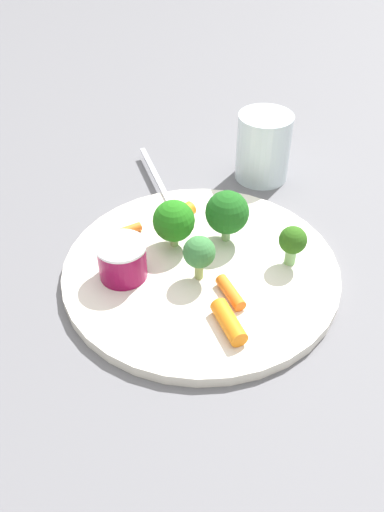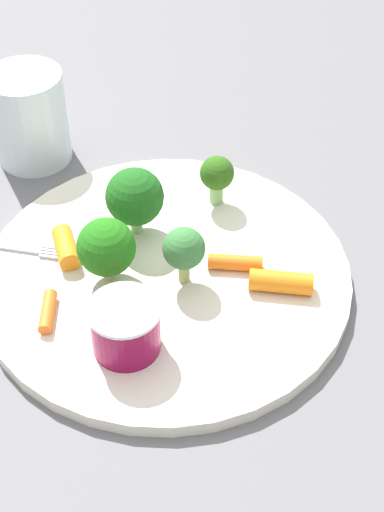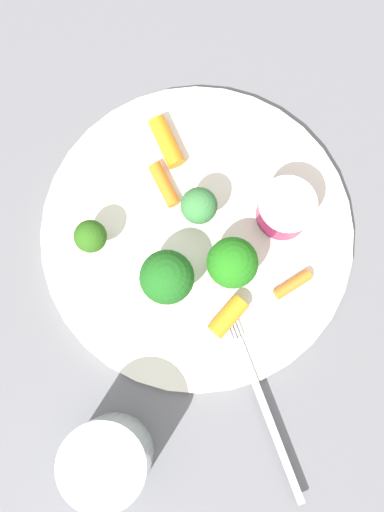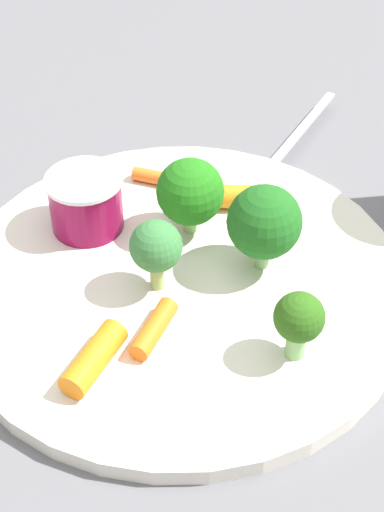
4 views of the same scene
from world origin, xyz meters
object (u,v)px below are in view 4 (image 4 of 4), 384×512
Objects in this scene: broccoli_floret_2 at (190,192)px; broccoli_floret_0 at (156,247)px; carrot_stick_0 at (242,197)px; sauce_cup at (86,202)px; broccoli_floret_3 at (299,320)px; plate at (180,282)px; carrot_stick_2 at (94,358)px; carrot_stick_3 at (161,330)px; carrot_stick_1 at (157,178)px; broccoli_floret_1 at (264,222)px; fork at (285,148)px.

broccoli_floret_0 is at bearing -94.79° from broccoli_floret_2.
broccoli_floret_0 reaches higher than carrot_stick_0.
broccoli_floret_0 reaches higher than sauce_cup.
broccoli_floret_3 is at bearing -63.89° from carrot_stick_0.
broccoli_floret_3 is (0.09, -0.09, -0.00)m from broccoli_floret_2.
sauce_cup reaches higher than plate.
broccoli_floret_2 is 0.13m from broccoli_floret_3.
carrot_stick_2 is at bearing -100.74° from broccoli_floret_0.
sauce_cup is 0.08m from broccoli_floret_0.
broccoli_floret_0 is at bearing 110.75° from carrot_stick_3.
broccoli_floret_3 is at bearing 21.26° from carrot_stick_2.
sauce_cup is at bearing -168.08° from broccoli_floret_2.
carrot_stick_3 is at bearing -173.34° from broccoli_floret_3.
carrot_stick_2 is (0.02, -0.18, 0.00)m from carrot_stick_1.
carrot_stick_3 is (0.05, -0.14, 0.00)m from carrot_stick_1.
plate is at bearing 94.72° from carrot_stick_3.
broccoli_floret_1 reaches higher than carrot_stick_1.
sauce_cup is 1.40× the size of carrot_stick_1.
fork is (-0.01, 0.13, -0.03)m from broccoli_floret_1.
sauce_cup is 0.17m from fork.
broccoli_floret_2 is 0.06m from carrot_stick_1.
carrot_stick_1 reaches higher than plate.
carrot_stick_1 is at bearing 61.94° from sauce_cup.
sauce_cup is at bearing -118.06° from carrot_stick_1.
broccoli_floret_1 reaches higher than carrot_stick_3.
broccoli_floret_2 is 1.22× the size of broccoli_floret_3.
broccoli_floret_3 is at bearing -18.62° from broccoli_floret_0.
broccoli_floret_2 is 0.05m from carrot_stick_0.
carrot_stick_1 is at bearing 108.64° from carrot_stick_3.
broccoli_floret_2 is at bearing -49.50° from carrot_stick_1.
carrot_stick_3 is at bearing -46.66° from sauce_cup.
broccoli_floret_3 is 0.26× the size of fork.
fork is (0.04, 0.16, 0.01)m from plate.
broccoli_floret_0 is at bearing 161.38° from broccoli_floret_3.
carrot_stick_2 is at bearing -105.99° from plate.
plate is at bearing -105.07° from carrot_stick_0.
carrot_stick_2 is (-0.01, -0.07, -0.02)m from broccoli_floret_0.
broccoli_floret_2 is 0.14m from carrot_stick_2.
carrot_stick_0 is at bearing 70.82° from broccoli_floret_0.
carrot_stick_2 is (-0.07, -0.11, -0.03)m from broccoli_floret_1.
broccoli_floret_2 is at bearing 97.71° from plate.
fork is (0.11, 0.13, -0.02)m from sauce_cup.
broccoli_floret_3 is at bearing -25.48° from sauce_cup.
carrot_stick_0 is at bearing -7.94° from carrot_stick_1.
broccoli_floret_2 reaches higher than carrot_stick_0.
broccoli_floret_3 is 1.06× the size of carrot_stick_3.
broccoli_floret_1 is at bearing 26.21° from plate.
carrot_stick_2 is (-0.05, -0.17, 0.00)m from carrot_stick_0.
carrot_stick_0 is (0.10, 0.05, -0.01)m from sauce_cup.
plate is at bearing -103.80° from fork.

